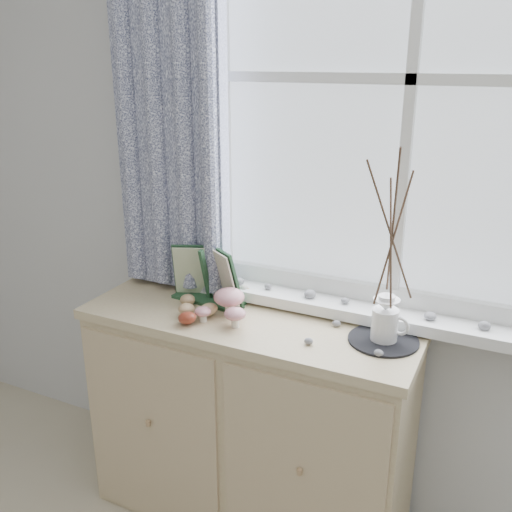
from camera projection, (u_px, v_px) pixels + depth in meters
The scene contains 8 objects.
sideboard at pixel (249, 420), 2.14m from camera, with size 1.20×0.45×0.85m.
botanical_book at pixel (204, 276), 2.07m from camera, with size 0.32×0.13×0.22m, color #214529, non-canonical shape.
toadstool_cluster at pixel (228, 303), 1.97m from camera, with size 0.19×0.16×0.10m.
wooden_eggs at pixel (192, 309), 2.00m from camera, with size 0.16×0.17×0.07m.
songbird_figurine at pixel (234, 292), 2.13m from camera, with size 0.12×0.06×0.06m, color beige, non-canonical shape.
crocheted_doily at pixel (383, 340), 1.83m from camera, with size 0.23×0.23×0.01m, color black.
twig_pitcher at pixel (392, 231), 1.71m from camera, with size 0.26×0.26×0.64m.
sideboard_pebbles at pixel (341, 339), 1.83m from camera, with size 0.25×0.19×0.02m.
Camera 1 is at (0.66, 0.12, 1.72)m, focal length 40.00 mm.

